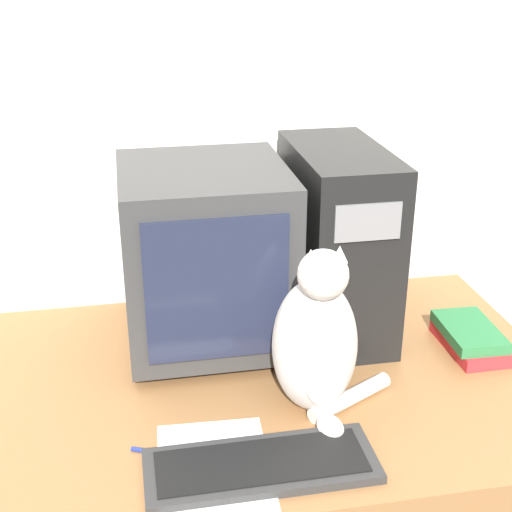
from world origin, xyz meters
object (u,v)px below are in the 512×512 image
(keyboard, at_px, (261,466))
(crt_monitor, at_px, (206,255))
(book_stack, at_px, (470,338))
(cat, at_px, (317,343))
(computer_tower, at_px, (337,241))
(pen, at_px, (166,454))

(keyboard, bearing_deg, crt_monitor, 94.14)
(keyboard, height_order, book_stack, book_stack)
(cat, distance_m, book_stack, 0.48)
(computer_tower, distance_m, pen, 0.68)
(book_stack, bearing_deg, crt_monitor, 165.39)
(cat, xyz_separation_m, pen, (-0.32, -0.10, -0.15))
(crt_monitor, height_order, cat, crt_monitor)
(keyboard, relative_size, book_stack, 2.09)
(crt_monitor, distance_m, pen, 0.50)
(crt_monitor, relative_size, computer_tower, 0.95)
(computer_tower, distance_m, book_stack, 0.40)
(crt_monitor, distance_m, book_stack, 0.67)
(book_stack, bearing_deg, keyboard, -149.95)
(keyboard, bearing_deg, pen, 156.45)
(crt_monitor, xyz_separation_m, cat, (0.19, -0.33, -0.07))
(cat, bearing_deg, computer_tower, 62.58)
(pen, bearing_deg, cat, 16.73)
(computer_tower, bearing_deg, book_stack, -31.77)
(book_stack, height_order, pen, book_stack)
(pen, bearing_deg, computer_tower, 43.63)
(cat, bearing_deg, book_stack, 15.83)
(computer_tower, height_order, keyboard, computer_tower)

